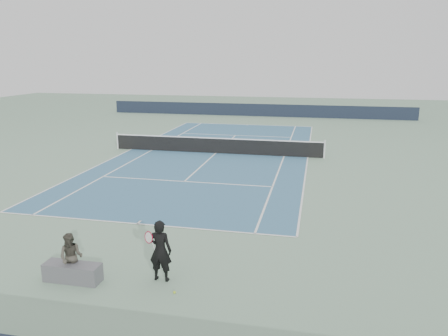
% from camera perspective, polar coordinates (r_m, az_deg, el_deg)
% --- Properties ---
extents(ground, '(80.00, 80.00, 0.00)m').
position_cam_1_polar(ground, '(26.43, -1.08, 1.93)').
color(ground, gray).
extents(court_surface, '(10.97, 23.77, 0.01)m').
position_cam_1_polar(court_surface, '(26.43, -1.08, 1.94)').
color(court_surface, '#396888').
rests_on(court_surface, ground).
extents(tennis_net, '(12.90, 0.10, 1.07)m').
position_cam_1_polar(tennis_net, '(26.33, -1.08, 3.00)').
color(tennis_net, silver).
rests_on(tennis_net, ground).
extents(windscreen_far, '(30.00, 0.25, 1.20)m').
position_cam_1_polar(windscreen_far, '(43.72, 4.35, 7.56)').
color(windscreen_far, black).
rests_on(windscreen_far, ground).
extents(tennis_player, '(0.76, 0.45, 1.64)m').
position_cam_1_polar(tennis_player, '(11.47, -8.33, -10.61)').
color(tennis_player, black).
rests_on(tennis_player, ground).
extents(tennis_ball, '(0.07, 0.07, 0.07)m').
position_cam_1_polar(tennis_ball, '(11.17, -6.49, -15.83)').
color(tennis_ball, '#B7D72B').
rests_on(tennis_ball, ground).
extents(spectator_bench, '(1.54, 0.72, 1.30)m').
position_cam_1_polar(spectator_bench, '(12.10, -19.25, -11.80)').
color(spectator_bench, '#56565B').
rests_on(spectator_bench, ground).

